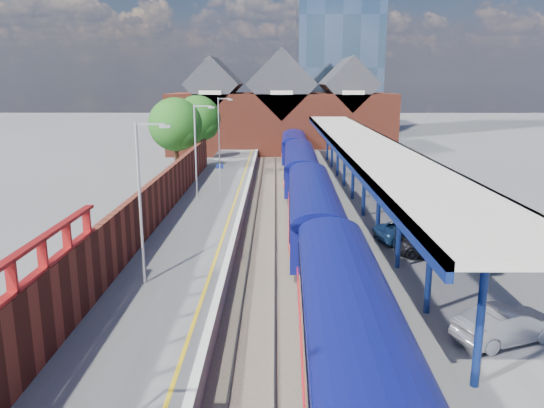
# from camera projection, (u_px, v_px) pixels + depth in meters

# --- Properties ---
(ground) EXTENTS (240.00, 240.00, 0.00)m
(ground) POSITION_uv_depth(u_px,v_px,m) (284.00, 193.00, 46.78)
(ground) COLOR #5B5B5E
(ground) RESTS_ON ground
(ballast_bed) EXTENTS (6.00, 76.00, 0.06)m
(ballast_bed) POSITION_uv_depth(u_px,v_px,m) (286.00, 222.00, 37.03)
(ballast_bed) COLOR #473D33
(ballast_bed) RESTS_ON ground
(rails) EXTENTS (4.51, 76.00, 0.14)m
(rails) POSITION_uv_depth(u_px,v_px,m) (286.00, 220.00, 37.01)
(rails) COLOR slate
(rails) RESTS_ON ground
(left_platform) EXTENTS (5.00, 76.00, 1.00)m
(left_platform) POSITION_uv_depth(u_px,v_px,m) (208.00, 215.00, 36.96)
(left_platform) COLOR #565659
(left_platform) RESTS_ON ground
(right_platform) EXTENTS (6.00, 76.00, 1.00)m
(right_platform) POSITION_uv_depth(u_px,v_px,m) (372.00, 215.00, 36.89)
(right_platform) COLOR #565659
(right_platform) RESTS_ON ground
(coping_left) EXTENTS (0.30, 76.00, 0.05)m
(coping_left) POSITION_uv_depth(u_px,v_px,m) (241.00, 208.00, 36.83)
(coping_left) COLOR silver
(coping_left) RESTS_ON left_platform
(coping_right) EXTENTS (0.30, 76.00, 0.05)m
(coping_right) POSITION_uv_depth(u_px,v_px,m) (332.00, 208.00, 36.79)
(coping_right) COLOR silver
(coping_right) RESTS_ON right_platform
(yellow_line) EXTENTS (0.14, 76.00, 0.01)m
(yellow_line) POSITION_uv_depth(u_px,v_px,m) (233.00, 208.00, 36.84)
(yellow_line) COLOR yellow
(yellow_line) RESTS_ON left_platform
(train) EXTENTS (3.17, 65.96, 3.45)m
(train) POSITION_uv_depth(u_px,v_px,m) (305.00, 182.00, 40.46)
(train) COLOR #0C1057
(train) RESTS_ON ground
(canopy) EXTENTS (4.50, 52.00, 4.48)m
(canopy) POSITION_uv_depth(u_px,v_px,m) (363.00, 144.00, 37.72)
(canopy) COLOR navy
(canopy) RESTS_ON right_platform
(lamp_post_b) EXTENTS (1.48, 0.18, 7.00)m
(lamp_post_b) POSITION_uv_depth(u_px,v_px,m) (143.00, 193.00, 22.31)
(lamp_post_b) COLOR #A5A8AA
(lamp_post_b) RESTS_ON left_platform
(lamp_post_c) EXTENTS (1.48, 0.18, 7.00)m
(lamp_post_c) POSITION_uv_depth(u_px,v_px,m) (197.00, 147.00, 37.90)
(lamp_post_c) COLOR #A5A8AA
(lamp_post_c) RESTS_ON left_platform
(lamp_post_d) EXTENTS (1.48, 0.18, 7.00)m
(lamp_post_d) POSITION_uv_depth(u_px,v_px,m) (220.00, 128.00, 53.48)
(lamp_post_d) COLOR #A5A8AA
(lamp_post_d) RESTS_ON left_platform
(platform_sign) EXTENTS (0.55, 0.08, 2.50)m
(platform_sign) POSITION_uv_depth(u_px,v_px,m) (220.00, 174.00, 40.36)
(platform_sign) COLOR #A5A8AA
(platform_sign) RESTS_ON left_platform
(brick_wall) EXTENTS (0.35, 50.00, 3.86)m
(brick_wall) POSITION_uv_depth(u_px,v_px,m) (147.00, 210.00, 30.24)
(brick_wall) COLOR maroon
(brick_wall) RESTS_ON left_platform
(station_building) EXTENTS (30.00, 12.12, 13.78)m
(station_building) POSITION_uv_depth(u_px,v_px,m) (281.00, 112.00, 72.82)
(station_building) COLOR maroon
(station_building) RESTS_ON ground
(glass_tower) EXTENTS (14.20, 14.20, 40.30)m
(glass_tower) POSITION_uv_depth(u_px,v_px,m) (338.00, 18.00, 90.84)
(glass_tower) COLOR #455F76
(glass_tower) RESTS_ON ground
(tree_near) EXTENTS (5.20, 5.20, 8.10)m
(tree_near) POSITION_uv_depth(u_px,v_px,m) (177.00, 126.00, 51.39)
(tree_near) COLOR #382314
(tree_near) RESTS_ON ground
(tree_far) EXTENTS (5.20, 5.20, 8.10)m
(tree_far) POSITION_uv_depth(u_px,v_px,m) (199.00, 120.00, 59.17)
(tree_far) COLOR #382314
(tree_far) RESTS_ON ground
(parked_car_red) EXTENTS (4.36, 1.97, 1.45)m
(parked_car_red) POSITION_uv_depth(u_px,v_px,m) (461.00, 243.00, 26.41)
(parked_car_red) COLOR maroon
(parked_car_red) RESTS_ON right_platform
(parked_car_silver) EXTENTS (3.97, 2.58, 1.24)m
(parked_car_silver) POSITION_uv_depth(u_px,v_px,m) (507.00, 325.00, 17.82)
(parked_car_silver) COLOR #A7A8AC
(parked_car_silver) RESTS_ON right_platform
(parked_car_dark) EXTENTS (4.44, 2.60, 1.21)m
(parked_car_dark) POSITION_uv_depth(u_px,v_px,m) (437.00, 246.00, 26.39)
(parked_car_dark) COLOR black
(parked_car_dark) RESTS_ON right_platform
(parked_car_blue) EXTENTS (4.78, 3.31, 1.21)m
(parked_car_blue) POSITION_uv_depth(u_px,v_px,m) (414.00, 231.00, 29.04)
(parked_car_blue) COLOR navy
(parked_car_blue) RESTS_ON right_platform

